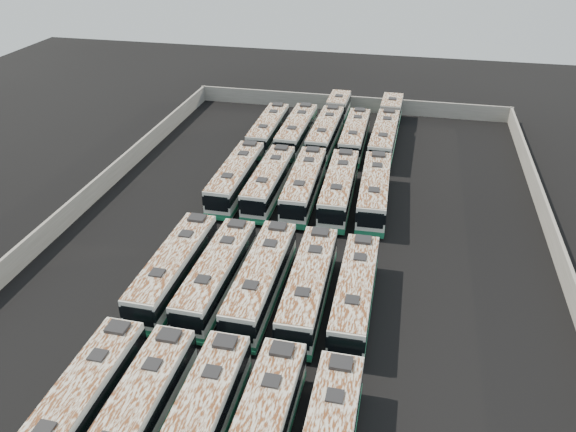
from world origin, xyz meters
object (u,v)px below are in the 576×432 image
Objects in this scene: bus_midfront_left at (217,275)px; bus_back_far_right at (387,128)px; bus_midback_right at (339,188)px; bus_midfront_far_right at (355,294)px; bus_front_far_left at (78,408)px; bus_back_right at (355,136)px; bus_front_left at (135,419)px; bus_midback_center at (304,185)px; bus_back_left at (297,132)px; bus_front_center at (197,428)px; bus_midfront_center at (261,280)px; bus_midfront_far_left at (174,269)px; bus_back_far_left at (269,130)px; bus_midback_left at (269,182)px; bus_midback_far_right at (374,191)px; bus_back_center at (330,124)px; bus_midback_far_left at (236,178)px; bus_midfront_right at (309,286)px.

bus_back_far_right is at bearing 73.57° from bus_midfront_left.
bus_midfront_far_right is at bearing -79.13° from bus_midback_right.
bus_midback_right is 18.13m from bus_back_far_right.
bus_front_far_left is 1.02× the size of bus_back_right.
bus_midfront_far_right is at bearing 52.90° from bus_front_left.
bus_midfront_far_right is 0.96× the size of bus_midback_center.
bus_back_left is at bearing 85.93° from bus_front_far_left.
bus_midback_center is 19.14m from bus_back_far_right.
bus_front_center is 0.98× the size of bus_midfront_center.
bus_midback_right is 14.45m from bus_back_right.
bus_midfront_far_left is 0.99× the size of bus_back_left.
bus_back_far_left is (-7.24, 44.88, -0.05)m from bus_front_center.
bus_midback_left is (-3.55, 16.61, -0.04)m from bus_midfront_center.
bus_midfront_far_left is 37.32m from bus_back_far_right.
bus_front_left is (3.56, 0.03, -0.00)m from bus_front_far_left.
bus_midback_left is at bearing -88.93° from bus_back_left.
bus_back_far_right reaches higher than bus_front_far_left.
bus_midback_far_right is (7.23, 30.89, 0.03)m from bus_front_center.
bus_back_right is at bearing -41.50° from bus_back_center.
bus_midfront_far_right is 0.95× the size of bus_midback_right.
bus_midfront_left is at bearing -77.94° from bus_midback_far_left.
bus_front_left is 30.87m from bus_midback_left.
bus_front_left is 16.10m from bus_midfront_right.
bus_midback_far_left is 1.04× the size of bus_back_far_left.
bus_midfront_center reaches higher than bus_midfront_far_right.
bus_back_right is (-3.63, 14.28, -0.07)m from bus_midback_far_right.
bus_midfront_far_left is 1.00× the size of bus_midfront_right.
bus_midfront_far_left reaches higher than bus_midback_left.
bus_front_left is 0.63× the size of bus_back_far_right.
bus_midback_left is 20.83m from bus_back_far_right.
bus_midback_right is at bearing 101.69° from bus_midfront_far_right.
bus_midfront_far_right is at bearing -77.21° from bus_back_center.
bus_midfront_center reaches higher than bus_midback_far_left.
bus_midback_far_left reaches higher than bus_back_far_right.
bus_back_far_right is (0.04, 17.61, -0.01)m from bus_midback_far_right.
bus_midback_right reaches higher than bus_front_far_left.
bus_back_far_left is at bearing -152.97° from bus_back_center.
bus_midfront_far_left is at bearing -109.29° from bus_back_right.
bus_midback_left is at bearing 179.70° from bus_midback_center.
bus_back_far_right is (14.52, 3.61, 0.06)m from bus_back_far_left.
bus_midback_center reaches higher than bus_front_left.
bus_midfront_far_right is 0.96× the size of bus_midback_far_left.
bus_front_center is 31.65m from bus_midback_far_left.
bus_front_far_left is 1.00× the size of bus_midback_left.
bus_front_center is 1.02× the size of bus_back_far_left.
bus_midfront_far_left is 30.79m from bus_back_far_left.
bus_front_left is 1.00× the size of bus_midfront_left.
bus_midfront_left is 0.98× the size of bus_midback_right.
bus_front_center is at bearing -117.54° from bus_midfront_far_right.
bus_back_center is (7.21, 34.36, -0.02)m from bus_midfront_far_left.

